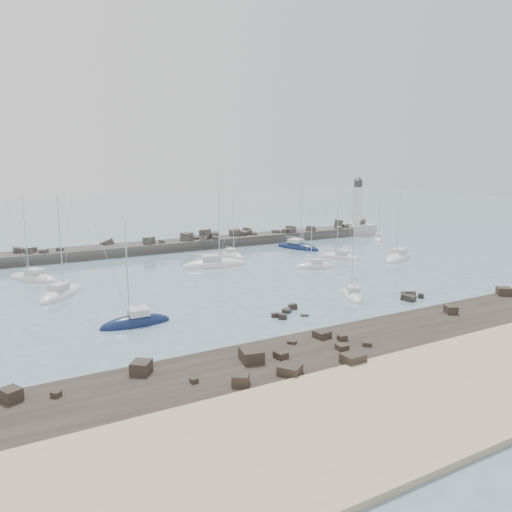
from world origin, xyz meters
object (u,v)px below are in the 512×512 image
(sailboat_1, at_px, (33,279))
(sailboat_9, at_px, (340,258))
(sailboat_4, at_px, (214,265))
(sailboat_7, at_px, (298,248))
(sailboat_2, at_px, (136,323))
(sailboat_8, at_px, (314,267))
(sailboat_11, at_px, (378,240))
(lighthouse, at_px, (357,221))
(sailboat_6, at_px, (352,295))
(sailboat_3, at_px, (61,295))
(sailboat_10, at_px, (398,258))
(sailboat_5, at_px, (232,256))

(sailboat_1, relative_size, sailboat_9, 1.15)
(sailboat_4, height_order, sailboat_7, sailboat_4)
(sailboat_2, xyz_separation_m, sailboat_8, (34.25, 14.44, -0.02))
(sailboat_7, distance_m, sailboat_9, 12.75)
(sailboat_8, xyz_separation_m, sailboat_11, (30.31, 17.23, 0.01))
(lighthouse, bearing_deg, sailboat_6, -131.16)
(sailboat_8, distance_m, sailboat_9, 10.07)
(sailboat_1, xyz_separation_m, sailboat_3, (2.27, -11.63, 0.00))
(sailboat_7, bearing_deg, sailboat_10, -62.29)
(sailboat_7, height_order, sailboat_9, sailboat_7)
(sailboat_6, xyz_separation_m, sailboat_10, (24.13, 15.85, 0.02))
(lighthouse, relative_size, sailboat_11, 1.45)
(sailboat_3, xyz_separation_m, sailboat_5, (32.14, 13.77, -0.01))
(lighthouse, distance_m, sailboat_2, 79.72)
(sailboat_7, relative_size, sailboat_8, 1.52)
(sailboat_10, bearing_deg, sailboat_2, -165.71)
(lighthouse, height_order, sailboat_2, lighthouse)
(sailboat_6, height_order, sailboat_10, sailboat_10)
(sailboat_4, xyz_separation_m, sailboat_8, (13.82, -9.60, -0.01))
(sailboat_3, distance_m, sailboat_11, 71.32)
(sailboat_3, xyz_separation_m, sailboat_10, (57.34, -3.36, 0.00))
(sailboat_4, bearing_deg, sailboat_8, -34.79)
(sailboat_4, distance_m, sailboat_7, 23.39)
(sailboat_4, relative_size, sailboat_8, 1.64)
(sailboat_4, bearing_deg, sailboat_6, -74.00)
(lighthouse, xyz_separation_m, sailboat_8, (-33.16, -28.03, -2.96))
(lighthouse, relative_size, sailboat_9, 1.21)
(sailboat_1, height_order, sailboat_5, sailboat_1)
(sailboat_8, bearing_deg, sailboat_2, -157.15)
(sailboat_2, xyz_separation_m, sailboat_3, (-5.15, 16.65, -0.01))
(sailboat_1, bearing_deg, sailboat_9, -10.52)
(lighthouse, bearing_deg, sailboat_10, -117.56)
(sailboat_5, distance_m, sailboat_7, 15.63)
(sailboat_5, height_order, sailboat_9, sailboat_9)
(lighthouse, bearing_deg, sailboat_11, -104.77)
(lighthouse, height_order, sailboat_3, lighthouse)
(sailboat_7, bearing_deg, sailboat_8, -115.89)
(sailboat_4, xyz_separation_m, sailboat_11, (44.13, 7.63, -0.00))
(sailboat_3, distance_m, sailboat_8, 39.47)
(sailboat_2, distance_m, sailboat_6, 28.18)
(sailboat_1, height_order, sailboat_8, sailboat_1)
(sailboat_2, distance_m, sailboat_4, 31.55)
(sailboat_5, bearing_deg, sailboat_10, -34.21)
(sailboat_3, relative_size, sailboat_10, 0.90)
(sailboat_6, distance_m, sailboat_7, 37.10)
(sailboat_8, bearing_deg, sailboat_10, -3.66)
(sailboat_2, distance_m, sailboat_5, 40.67)
(sailboat_1, distance_m, sailboat_11, 72.07)
(sailboat_1, distance_m, sailboat_5, 34.48)
(sailboat_9, bearing_deg, sailboat_4, 167.24)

